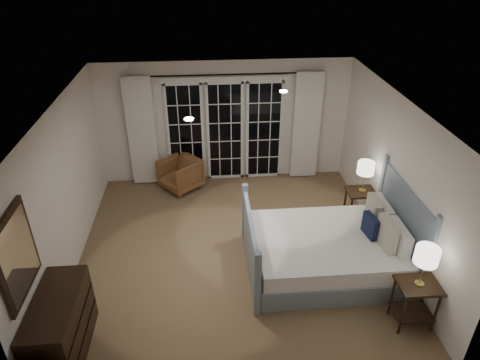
{
  "coord_description": "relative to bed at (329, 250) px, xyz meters",
  "views": [
    {
      "loc": [
        -0.39,
        -5.55,
        4.53
      ],
      "look_at": [
        0.13,
        0.49,
        1.05
      ],
      "focal_mm": 32.0,
      "sensor_mm": 36.0,
      "label": 1
    }
  ],
  "objects": [
    {
      "name": "bed",
      "position": [
        0.0,
        0.0,
        0.0
      ],
      "size": [
        2.36,
        1.7,
        1.38
      ],
      "color": "gray",
      "rests_on": "floor"
    },
    {
      "name": "curtain_rod",
      "position": [
        -1.41,
        2.94,
        1.91
      ],
      "size": [
        3.5,
        0.03,
        0.03
      ],
      "primitive_type": "cylinder",
      "rotation": [
        0.0,
        1.57,
        0.0
      ],
      "color": "black",
      "rests_on": "wall_back"
    },
    {
      "name": "downlight_b",
      "position": [
        -2.01,
        0.14,
        2.15
      ],
      "size": [
        0.12,
        0.12,
        0.01
      ],
      "primitive_type": "cylinder",
      "color": "white",
      "rests_on": "ceiling"
    },
    {
      "name": "french_doors",
      "position": [
        -1.41,
        3.0,
        0.75
      ],
      "size": [
        2.5,
        0.04,
        2.2
      ],
      "color": "black",
      "rests_on": "wall_back"
    },
    {
      "name": "nightstand_left",
      "position": [
        0.81,
        -1.18,
        0.11
      ],
      "size": [
        0.53,
        0.42,
        0.68
      ],
      "color": "black",
      "rests_on": "floor"
    },
    {
      "name": "wall_left",
      "position": [
        -3.91,
        0.54,
        0.91
      ],
      "size": [
        0.02,
        5.0,
        2.5
      ],
      "primitive_type": "cube",
      "color": "white",
      "rests_on": "floor"
    },
    {
      "name": "wall_front",
      "position": [
        -1.41,
        -1.96,
        0.91
      ],
      "size": [
        5.0,
        0.02,
        2.5
      ],
      "primitive_type": "cube",
      "color": "white",
      "rests_on": "floor"
    },
    {
      "name": "downlight_a",
      "position": [
        -0.61,
        1.14,
        2.15
      ],
      "size": [
        0.12,
        0.12,
        0.01
      ],
      "primitive_type": "cylinder",
      "color": "white",
      "rests_on": "ceiling"
    },
    {
      "name": "mirror",
      "position": [
        -3.88,
        -1.26,
        1.21
      ],
      "size": [
        0.05,
        0.85,
        1.0
      ],
      "color": "black",
      "rests_on": "wall_left"
    },
    {
      "name": "nightstand_right",
      "position": [
        0.86,
        1.13,
        0.1
      ],
      "size": [
        0.52,
        0.41,
        0.67
      ],
      "color": "black",
      "rests_on": "floor"
    },
    {
      "name": "curtain_left",
      "position": [
        -3.06,
        2.92,
        0.81
      ],
      "size": [
        0.55,
        0.1,
        2.25
      ],
      "primitive_type": "cube",
      "color": "white",
      "rests_on": "curtain_rod"
    },
    {
      "name": "wall_right",
      "position": [
        1.09,
        0.54,
        0.91
      ],
      "size": [
        0.02,
        5.0,
        2.5
      ],
      "primitive_type": "cube",
      "color": "white",
      "rests_on": "floor"
    },
    {
      "name": "lamp_left",
      "position": [
        0.81,
        -1.18,
        0.8
      ],
      "size": [
        0.3,
        0.3,
        0.57
      ],
      "color": "#CFB053",
      "rests_on": "nightstand_left"
    },
    {
      "name": "floor",
      "position": [
        -1.41,
        0.54,
        -0.34
      ],
      "size": [
        5.0,
        5.0,
        0.0
      ],
      "primitive_type": "plane",
      "color": "brown",
      "rests_on": "ground"
    },
    {
      "name": "lamp_right",
      "position": [
        0.86,
        1.13,
        0.77
      ],
      "size": [
        0.29,
        0.29,
        0.56
      ],
      "color": "#CFB053",
      "rests_on": "nightstand_right"
    },
    {
      "name": "ceiling",
      "position": [
        -1.41,
        0.54,
        2.16
      ],
      "size": [
        5.0,
        5.0,
        0.0
      ],
      "primitive_type": "plane",
      "rotation": [
        3.14,
        0.0,
        0.0
      ],
      "color": "white",
      "rests_on": "wall_back"
    },
    {
      "name": "dresser",
      "position": [
        -3.64,
        -1.26,
        0.09
      ],
      "size": [
        0.52,
        1.22,
        0.86
      ],
      "color": "black",
      "rests_on": "floor"
    },
    {
      "name": "armchair",
      "position": [
        -2.35,
        2.64,
        -0.02
      ],
      "size": [
        1.0,
        0.99,
        0.65
      ],
      "primitive_type": "imported",
      "rotation": [
        0.0,
        0.0,
        -0.88
      ],
      "color": "brown",
      "rests_on": "floor"
    },
    {
      "name": "curtain_right",
      "position": [
        0.24,
        2.92,
        0.81
      ],
      "size": [
        0.55,
        0.1,
        2.25
      ],
      "primitive_type": "cube",
      "color": "white",
      "rests_on": "curtain_rod"
    },
    {
      "name": "wall_back",
      "position": [
        -1.41,
        3.04,
        0.91
      ],
      "size": [
        5.0,
        0.02,
        2.5
      ],
      "primitive_type": "cube",
      "color": "white",
      "rests_on": "floor"
    }
  ]
}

